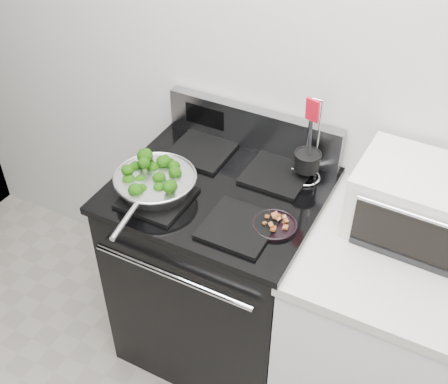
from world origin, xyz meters
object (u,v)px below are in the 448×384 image
Objects in this scene: skillet at (155,183)px; toaster_oven at (420,203)px; utensil_holder at (307,165)px; gas_range at (220,268)px; bacon_plate at (275,223)px.

toaster_oven reaches higher than skillet.
utensil_holder is at bearing 27.80° from skillet.
gas_range reaches higher than skillet.
toaster_oven reaches higher than gas_range.
utensil_holder is (0.47, 0.35, 0.01)m from skillet.
toaster_oven is (0.44, -0.07, 0.03)m from utensil_holder.
utensil_holder is at bearing 35.85° from gas_range.
utensil_holder reaches higher than toaster_oven.
toaster_oven is (0.91, 0.28, 0.05)m from skillet.
skillet is at bearing -175.39° from bacon_plate.
skillet is at bearing -128.89° from utensil_holder.
skillet is (-0.19, -0.15, 0.51)m from gas_range.
gas_range is at bearing -167.81° from toaster_oven.
gas_range is at bearing 28.75° from skillet.
toaster_oven is at bearing 28.88° from bacon_plate.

